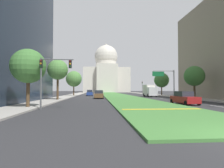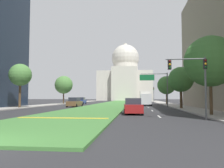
# 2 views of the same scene
# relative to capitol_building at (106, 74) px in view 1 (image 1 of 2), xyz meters

# --- Properties ---
(ground_plane) EXTENTS (263.15, 263.15, 0.00)m
(ground_plane) POSITION_rel_capitol_building_xyz_m (0.00, -59.06, -12.33)
(ground_plane) COLOR #2B2B2D
(grass_median) EXTENTS (8.40, 107.65, 0.14)m
(grass_median) POSITION_rel_capitol_building_xyz_m (0.00, -65.04, -12.26)
(grass_median) COLOR #427A38
(grass_median) RESTS_ON ground_plane
(median_curb_nose) EXTENTS (7.56, 0.50, 0.04)m
(median_curb_nose) POSITION_rel_capitol_building_xyz_m (0.00, -108.62, -12.17)
(median_curb_nose) COLOR gold
(median_curb_nose) RESTS_ON grass_median
(lane_dashes_right) EXTENTS (0.16, 37.59, 0.01)m
(lane_dashes_right) POSITION_rel_capitol_building_xyz_m (8.20, -86.86, -12.33)
(lane_dashes_right) COLOR silver
(lane_dashes_right) RESTS_ON ground_plane
(sidewalk_left) EXTENTS (4.00, 107.65, 0.15)m
(sidewalk_left) POSITION_rel_capitol_building_xyz_m (-14.20, -71.02, -12.26)
(sidewalk_left) COLOR #9E9991
(sidewalk_left) RESTS_ON ground_plane
(sidewalk_right) EXTENTS (4.00, 107.65, 0.15)m
(sidewalk_right) POSITION_rel_capitol_building_xyz_m (14.20, -71.02, -12.26)
(sidewalk_right) COLOR #9E9991
(sidewalk_right) RESTS_ON ground_plane
(capitol_building) EXTENTS (29.55, 28.94, 32.99)m
(capitol_building) POSITION_rel_capitol_building_xyz_m (0.00, 0.00, 0.00)
(capitol_building) COLOR beige
(capitol_building) RESTS_ON ground_plane
(traffic_light_near_left) EXTENTS (3.34, 0.35, 5.20)m
(traffic_light_near_left) POSITION_rel_capitol_building_xyz_m (-10.86, -106.76, -8.54)
(traffic_light_near_left) COLOR #515456
(traffic_light_near_left) RESTS_ON ground_plane
(traffic_light_far_right) EXTENTS (0.28, 0.35, 5.20)m
(traffic_light_far_right) POSITION_rel_capitol_building_xyz_m (11.70, -53.82, -9.02)
(traffic_light_far_right) COLOR #515456
(traffic_light_far_right) RESTS_ON ground_plane
(overhead_guide_sign) EXTENTS (5.30, 0.20, 6.50)m
(overhead_guide_sign) POSITION_rel_capitol_building_xyz_m (9.97, -83.70, -7.70)
(overhead_guide_sign) COLOR #515456
(overhead_guide_sign) RESTS_ON ground_plane
(street_tree_left_near) EXTENTS (3.70, 3.70, 6.38)m
(street_tree_left_near) POSITION_rel_capitol_building_xyz_m (-13.51, -105.18, -7.82)
(street_tree_left_near) COLOR #4C3823
(street_tree_left_near) RESTS_ON ground_plane
(street_tree_left_mid) EXTENTS (3.70, 3.70, 7.46)m
(street_tree_left_mid) POSITION_rel_capitol_building_xyz_m (-13.29, -91.30, -6.77)
(street_tree_left_mid) COLOR #4C3823
(street_tree_left_mid) RESTS_ON ground_plane
(street_tree_right_mid) EXTENTS (3.95, 3.95, 6.62)m
(street_tree_right_mid) POSITION_rel_capitol_building_xyz_m (13.02, -90.72, -7.71)
(street_tree_right_mid) COLOR #4C3823
(street_tree_right_mid) RESTS_ON ground_plane
(street_tree_left_far) EXTENTS (4.74, 4.74, 7.50)m
(street_tree_left_far) POSITION_rel_capitol_building_xyz_m (-13.11, -69.44, -7.21)
(street_tree_left_far) COLOR #4C3823
(street_tree_left_far) RESTS_ON ground_plane
(street_tree_right_far) EXTENTS (4.48, 4.48, 7.03)m
(street_tree_right_far) POSITION_rel_capitol_building_xyz_m (13.46, -70.93, -7.56)
(street_tree_right_far) COLOR #4C3823
(street_tree_right_far) RESTS_ON ground_plane
(sedan_lead_stopped) EXTENTS (2.27, 4.73, 1.76)m
(sedan_lead_stopped) POSITION_rel_capitol_building_xyz_m (5.64, -101.62, -11.51)
(sedan_lead_stopped) COLOR maroon
(sedan_lead_stopped) RESTS_ON ground_plane
(sedan_midblock) EXTENTS (2.18, 4.48, 1.81)m
(sedan_midblock) POSITION_rel_capitol_building_xyz_m (-5.66, -85.10, -11.49)
(sedan_midblock) COLOR brown
(sedan_midblock) RESTS_ON ground_plane
(sedan_distant) EXTENTS (1.95, 4.23, 1.81)m
(sedan_distant) POSITION_rel_capitol_building_xyz_m (-8.36, -68.93, -11.49)
(sedan_distant) COLOR navy
(sedan_distant) RESTS_ON ground_plane
(box_truck_delivery) EXTENTS (2.40, 6.40, 3.20)m
(box_truck_delivery) POSITION_rel_capitol_building_xyz_m (8.06, -76.81, -10.66)
(box_truck_delivery) COLOR silver
(box_truck_delivery) RESTS_ON ground_plane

